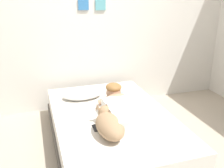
# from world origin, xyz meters

# --- Properties ---
(ground_plane) EXTENTS (12.83, 12.83, 0.00)m
(ground_plane) POSITION_xyz_m (0.00, 0.00, 0.00)
(ground_plane) COLOR tan
(back_wall) EXTENTS (4.41, 0.12, 2.50)m
(back_wall) POSITION_xyz_m (-0.00, 1.38, 1.25)
(back_wall) COLOR silver
(back_wall) RESTS_ON ground
(bed) EXTENTS (1.35, 2.08, 0.40)m
(bed) POSITION_xyz_m (-0.07, 0.15, 0.20)
(bed) COLOR #4C4742
(bed) RESTS_ON ground
(pillow) EXTENTS (0.52, 0.32, 0.11)m
(pillow) POSITION_xyz_m (-0.30, 0.72, 0.45)
(pillow) COLOR white
(pillow) RESTS_ON bed
(person_lying) EXTENTS (0.43, 0.92, 0.27)m
(person_lying) POSITION_xyz_m (0.04, 0.07, 0.50)
(person_lying) COLOR silver
(person_lying) RESTS_ON bed
(dog) EXTENTS (0.26, 0.57, 0.21)m
(dog) POSITION_xyz_m (-0.23, -0.24, 0.50)
(dog) COLOR #9E7A56
(dog) RESTS_ON bed
(coffee_cup) EXTENTS (0.12, 0.09, 0.07)m
(coffee_cup) POSITION_xyz_m (0.16, 0.61, 0.43)
(coffee_cup) COLOR teal
(coffee_cup) RESTS_ON bed
(cell_phone) EXTENTS (0.07, 0.14, 0.01)m
(cell_phone) POSITION_xyz_m (-0.33, -0.11, 0.40)
(cell_phone) COLOR black
(cell_phone) RESTS_ON bed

